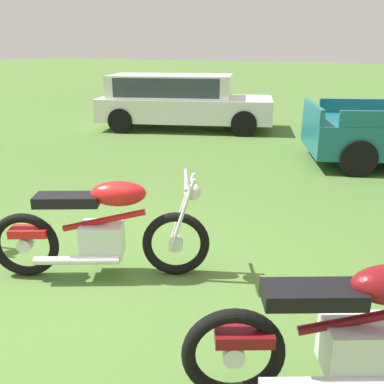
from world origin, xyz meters
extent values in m
plane|color=#476B2D|center=(0.00, 0.00, 0.00)|extent=(120.00, 120.00, 0.00)
torus|color=black|center=(0.70, 0.73, 0.33)|extent=(0.62, 0.40, 0.66)
torus|color=black|center=(-0.58, 0.02, 0.33)|extent=(0.62, 0.40, 0.66)
cylinder|color=silver|center=(0.70, 0.73, 0.33)|extent=(0.17, 0.16, 0.14)
cylinder|color=silver|center=(-0.58, 0.02, 0.33)|extent=(0.17, 0.16, 0.14)
cylinder|color=silver|center=(0.71, 0.84, 0.65)|extent=(0.25, 0.16, 0.73)
cylinder|color=silver|center=(0.79, 0.68, 0.65)|extent=(0.25, 0.16, 0.73)
cube|color=silver|center=(0.08, 0.39, 0.38)|extent=(0.50, 0.46, 0.32)
cylinder|color=red|center=(0.10, 0.40, 0.58)|extent=(0.73, 0.44, 0.23)
ellipsoid|color=red|center=(0.23, 0.47, 0.85)|extent=(0.58, 0.48, 0.24)
cube|color=black|center=(-0.19, 0.24, 0.79)|extent=(0.64, 0.50, 0.10)
cube|color=red|center=(-0.53, 0.05, 0.47)|extent=(0.40, 0.33, 0.08)
cylinder|color=silver|center=(0.78, 0.78, 0.98)|extent=(0.34, 0.58, 0.03)
sphere|color=silver|center=(0.84, 0.81, 0.86)|extent=(0.22, 0.22, 0.16)
cylinder|color=silver|center=(-0.04, 0.14, 0.24)|extent=(0.74, 0.46, 0.08)
torus|color=black|center=(1.80, -0.46, 0.33)|extent=(0.62, 0.40, 0.65)
cylinder|color=silver|center=(1.80, -0.46, 0.33)|extent=(0.17, 0.16, 0.14)
cube|color=silver|center=(2.47, -0.10, 0.38)|extent=(0.50, 0.46, 0.32)
cylinder|color=maroon|center=(2.49, -0.08, 0.58)|extent=(0.74, 0.44, 0.23)
cube|color=black|center=(2.21, -0.24, 0.75)|extent=(0.64, 0.50, 0.10)
cube|color=maroon|center=(1.86, -0.44, 0.47)|extent=(0.40, 0.33, 0.08)
cylinder|color=silver|center=(2.35, -0.34, 0.24)|extent=(0.74, 0.46, 0.08)
cube|color=silver|center=(-3.03, 7.69, 0.55)|extent=(4.89, 3.23, 0.60)
cube|color=silver|center=(-3.40, 7.55, 1.13)|extent=(3.54, 2.59, 0.60)
cube|color=#2D3842|center=(-3.40, 7.55, 1.15)|extent=(3.11, 2.46, 0.48)
cylinder|color=black|center=(-1.83, 9.01, 0.32)|extent=(0.68, 0.43, 0.64)
cylinder|color=black|center=(-1.26, 7.48, 0.32)|extent=(0.68, 0.43, 0.64)
cylinder|color=black|center=(-4.80, 7.91, 0.32)|extent=(0.68, 0.43, 0.64)
cylinder|color=black|center=(-4.23, 6.38, 0.32)|extent=(0.68, 0.43, 0.64)
cube|color=#19606B|center=(0.81, 5.68, 0.99)|extent=(0.75, 1.62, 0.28)
cylinder|color=black|center=(1.08, 6.73, 0.32)|extent=(0.67, 0.45, 0.64)
cylinder|color=black|center=(1.75, 5.16, 0.32)|extent=(0.67, 0.45, 0.64)
camera|label=1|loc=(2.61, -2.53, 2.15)|focal=40.14mm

